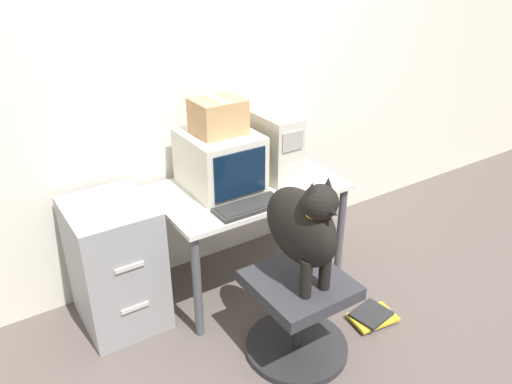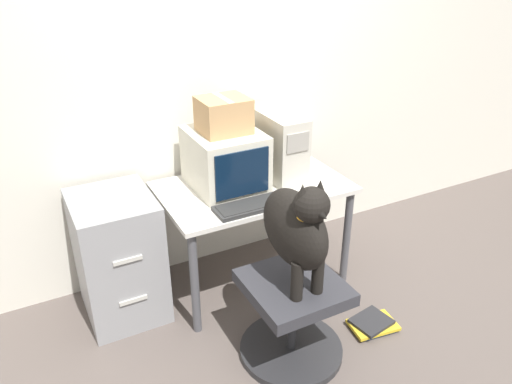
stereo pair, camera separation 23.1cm
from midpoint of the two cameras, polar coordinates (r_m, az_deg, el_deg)
The scene contains 12 objects.
ground_plane at distance 3.24m, azimuth 0.49°, elevation -12.93°, with size 12.00×12.00×0.00m, color #564C47.
wall_back at distance 3.26m, azimuth -7.15°, elevation 12.89°, with size 8.00×0.05×2.60m.
desk at distance 3.15m, azimuth -3.03°, elevation -0.77°, with size 1.16×0.71×0.71m.
crt_monitor at distance 3.03m, azimuth -6.34°, elevation 3.53°, with size 0.41×0.48×0.35m.
pc_tower at distance 3.18m, azimuth -0.51°, elevation 5.51°, with size 0.20×0.48×0.42m.
keyboard at distance 2.84m, azimuth -3.12°, elevation -1.73°, with size 0.41×0.17×0.03m.
computer_mouse at distance 2.97m, azimuth 0.90°, elevation -0.26°, with size 0.06×0.05×0.03m.
office_chair at distance 2.79m, azimuth 2.40°, elevation -13.74°, with size 0.58×0.58×0.49m.
dog at distance 2.46m, azimuth 2.74°, elevation -3.88°, with size 0.22×0.51×0.62m.
filing_cabinet at distance 3.07m, azimuth -17.85°, elevation -7.91°, with size 0.46×0.54×0.78m.
cardboard_box at distance 2.94m, azimuth -6.65°, elevation 8.57°, with size 0.28×0.25×0.21m.
book_stack_floor at distance 3.17m, azimuth 11.10°, elevation -13.88°, with size 0.29×0.23×0.06m.
Camera 1 is at (-1.48, -2.01, 2.07)m, focal length 35.00 mm.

